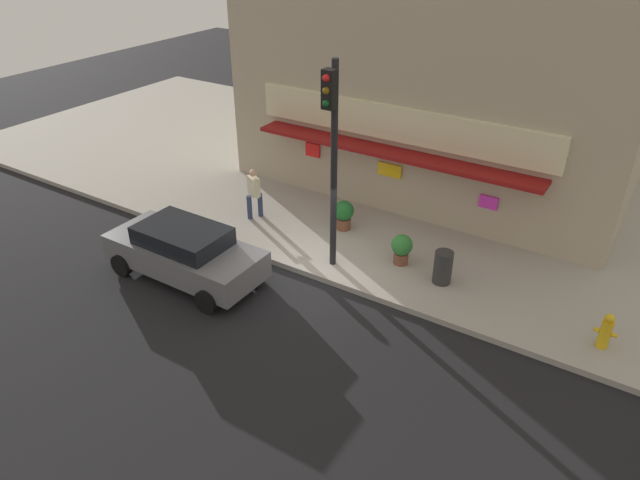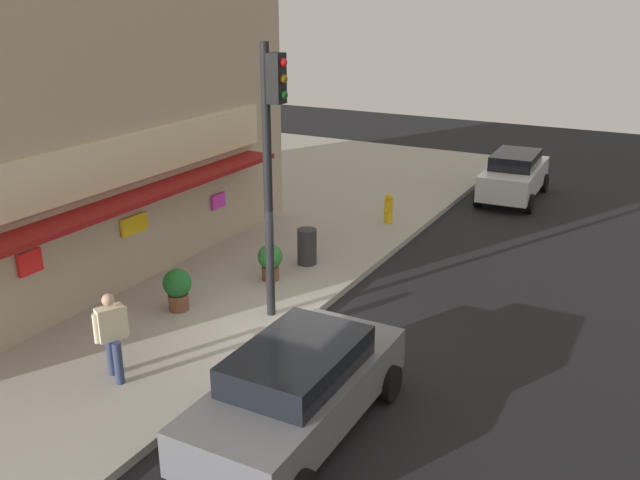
{
  "view_description": "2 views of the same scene",
  "coord_description": "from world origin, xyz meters",
  "px_view_note": "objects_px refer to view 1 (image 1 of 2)",
  "views": [
    {
      "loc": [
        7.48,
        -11.14,
        9.0
      ],
      "look_at": [
        0.15,
        0.38,
        1.06
      ],
      "focal_mm": 32.63,
      "sensor_mm": 36.0,
      "label": 1
    },
    {
      "loc": [
        -11.01,
        -6.54,
        6.68
      ],
      "look_at": [
        1.33,
        0.12,
        1.66
      ],
      "focal_mm": 38.56,
      "sensor_mm": 36.0,
      "label": 2
    }
  ],
  "objects_px": {
    "trash_can": "(443,267)",
    "potted_plant_by_doorway": "(402,248)",
    "fire_hydrant": "(606,331)",
    "potted_plant_by_window": "(344,214)",
    "parked_car_grey": "(185,251)",
    "traffic_light": "(332,143)",
    "pedestrian": "(254,191)"
  },
  "relations": [
    {
      "from": "traffic_light",
      "to": "potted_plant_by_doorway",
      "type": "xyz_separation_m",
      "value": [
        1.62,
        1.14,
        -3.12
      ]
    },
    {
      "from": "fire_hydrant",
      "to": "parked_car_grey",
      "type": "xyz_separation_m",
      "value": [
        -10.26,
        -2.8,
        0.2
      ]
    },
    {
      "from": "parked_car_grey",
      "to": "potted_plant_by_doorway",
      "type": "bearing_deg",
      "value": 36.56
    },
    {
      "from": "parked_car_grey",
      "to": "potted_plant_by_window",
      "type": "bearing_deg",
      "value": 61.39
    },
    {
      "from": "traffic_light",
      "to": "parked_car_grey",
      "type": "height_order",
      "value": "traffic_light"
    },
    {
      "from": "pedestrian",
      "to": "potted_plant_by_window",
      "type": "distance_m",
      "value": 2.96
    },
    {
      "from": "traffic_light",
      "to": "potted_plant_by_window",
      "type": "height_order",
      "value": "traffic_light"
    },
    {
      "from": "potted_plant_by_window",
      "to": "parked_car_grey",
      "type": "bearing_deg",
      "value": -118.61
    },
    {
      "from": "parked_car_grey",
      "to": "pedestrian",
      "type": "bearing_deg",
      "value": 96.21
    },
    {
      "from": "fire_hydrant",
      "to": "potted_plant_by_window",
      "type": "xyz_separation_m",
      "value": [
        -7.84,
        1.63,
        0.09
      ]
    },
    {
      "from": "traffic_light",
      "to": "potted_plant_by_window",
      "type": "relative_size",
      "value": 6.03
    },
    {
      "from": "fire_hydrant",
      "to": "parked_car_grey",
      "type": "bearing_deg",
      "value": -164.74
    },
    {
      "from": "potted_plant_by_window",
      "to": "parked_car_grey",
      "type": "relative_size",
      "value": 0.21
    },
    {
      "from": "pedestrian",
      "to": "potted_plant_by_window",
      "type": "bearing_deg",
      "value": 17.22
    },
    {
      "from": "fire_hydrant",
      "to": "potted_plant_by_doorway",
      "type": "height_order",
      "value": "fire_hydrant"
    },
    {
      "from": "traffic_light",
      "to": "potted_plant_by_doorway",
      "type": "height_order",
      "value": "traffic_light"
    },
    {
      "from": "potted_plant_by_doorway",
      "to": "traffic_light",
      "type": "bearing_deg",
      "value": -144.89
    },
    {
      "from": "potted_plant_by_doorway",
      "to": "parked_car_grey",
      "type": "bearing_deg",
      "value": -143.44
    },
    {
      "from": "fire_hydrant",
      "to": "pedestrian",
      "type": "relative_size",
      "value": 0.55
    },
    {
      "from": "potted_plant_by_doorway",
      "to": "potted_plant_by_window",
      "type": "relative_size",
      "value": 0.95
    },
    {
      "from": "traffic_light",
      "to": "parked_car_grey",
      "type": "xyz_separation_m",
      "value": [
        -3.18,
        -2.42,
        -2.98
      ]
    },
    {
      "from": "potted_plant_by_doorway",
      "to": "parked_car_grey",
      "type": "relative_size",
      "value": 0.2
    },
    {
      "from": "fire_hydrant",
      "to": "pedestrian",
      "type": "height_order",
      "value": "pedestrian"
    },
    {
      "from": "pedestrian",
      "to": "potted_plant_by_window",
      "type": "height_order",
      "value": "pedestrian"
    },
    {
      "from": "traffic_light",
      "to": "trash_can",
      "type": "relative_size",
      "value": 6.14
    },
    {
      "from": "trash_can",
      "to": "potted_plant_by_doorway",
      "type": "relative_size",
      "value": 1.04
    },
    {
      "from": "trash_can",
      "to": "potted_plant_by_doorway",
      "type": "bearing_deg",
      "value": 168.73
    },
    {
      "from": "pedestrian",
      "to": "parked_car_grey",
      "type": "bearing_deg",
      "value": -83.79
    },
    {
      "from": "trash_can",
      "to": "pedestrian",
      "type": "xyz_separation_m",
      "value": [
        -6.52,
        0.26,
        0.46
      ]
    },
    {
      "from": "potted_plant_by_window",
      "to": "parked_car_grey",
      "type": "height_order",
      "value": "parked_car_grey"
    },
    {
      "from": "traffic_light",
      "to": "fire_hydrant",
      "type": "relative_size",
      "value": 6.23
    },
    {
      "from": "fire_hydrant",
      "to": "potted_plant_by_doorway",
      "type": "bearing_deg",
      "value": 172.06
    }
  ]
}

